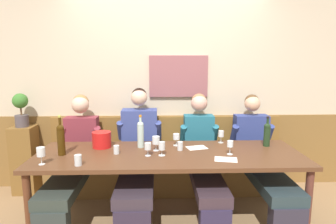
% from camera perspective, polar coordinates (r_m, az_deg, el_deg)
% --- Properties ---
extents(room_wall_back, '(6.80, 0.12, 2.80)m').
position_cam_1_polar(room_wall_back, '(3.85, -0.32, 6.07)').
color(room_wall_back, beige).
rests_on(room_wall_back, ground).
extents(wood_wainscot_panel, '(6.80, 0.03, 0.95)m').
position_cam_1_polar(wood_wainscot_panel, '(3.97, -0.31, -7.43)').
color(wood_wainscot_panel, brown).
rests_on(wood_wainscot_panel, ground).
extents(wall_bench, '(2.97, 0.42, 0.94)m').
position_cam_1_polar(wall_bench, '(3.84, -0.22, -11.12)').
color(wall_bench, brown).
rests_on(wall_bench, ground).
extents(dining_table, '(2.67, 0.90, 0.74)m').
position_cam_1_polar(dining_table, '(3.03, 0.17, -9.12)').
color(dining_table, brown).
rests_on(dining_table, ground).
extents(person_left_seat, '(0.50, 1.34, 1.26)m').
position_cam_1_polar(person_left_seat, '(3.47, -17.74, -8.27)').
color(person_left_seat, '#2D3635').
rests_on(person_left_seat, ground).
extents(person_center_left_seat, '(0.53, 1.35, 1.33)m').
position_cam_1_polar(person_center_left_seat, '(3.38, -5.80, -7.72)').
color(person_center_left_seat, '#2C2437').
rests_on(person_center_left_seat, ground).
extents(person_center_right_seat, '(0.47, 1.33, 1.26)m').
position_cam_1_polar(person_center_right_seat, '(3.40, 6.72, -8.09)').
color(person_center_right_seat, '#2A2442').
rests_on(person_center_right_seat, ground).
extents(person_right_seat, '(0.52, 1.33, 1.25)m').
position_cam_1_polar(person_right_seat, '(3.53, 17.50, -8.21)').
color(person_right_seat, '#2C2938').
rests_on(person_right_seat, ground).
extents(ice_bucket, '(0.20, 0.20, 0.17)m').
position_cam_1_polar(ice_bucket, '(3.26, -12.68, -5.22)').
color(ice_bucket, red).
rests_on(ice_bucket, dining_table).
extents(wine_bottle_clear_water, '(0.07, 0.07, 0.40)m').
position_cam_1_polar(wine_bottle_clear_water, '(3.09, -19.98, -4.82)').
color(wine_bottle_clear_water, '#3D2608').
rests_on(wine_bottle_clear_water, dining_table).
extents(wine_bottle_green_tall, '(0.07, 0.07, 0.35)m').
position_cam_1_polar(wine_bottle_green_tall, '(3.17, -5.32, -4.11)').
color(wine_bottle_green_tall, '#AFCCC3').
rests_on(wine_bottle_green_tall, dining_table).
extents(wine_bottle_amber_mid, '(0.07, 0.07, 0.33)m').
position_cam_1_polar(wine_bottle_amber_mid, '(3.38, 18.57, -3.97)').
color(wine_bottle_amber_mid, '#1F361D').
rests_on(wine_bottle_amber_mid, dining_table).
extents(wine_glass_mid_right, '(0.06, 0.06, 0.14)m').
position_cam_1_polar(wine_glass_mid_right, '(3.40, 10.22, -4.25)').
color(wine_glass_mid_right, silver).
rests_on(wine_glass_mid_right, dining_table).
extents(wine_glass_center_front, '(0.07, 0.07, 0.14)m').
position_cam_1_polar(wine_glass_center_front, '(2.91, -1.20, -6.64)').
color(wine_glass_center_front, silver).
rests_on(wine_glass_center_front, dining_table).
extents(wine_glass_by_bottle, '(0.07, 0.07, 0.13)m').
position_cam_1_polar(wine_glass_by_bottle, '(2.90, -3.92, -6.75)').
color(wine_glass_by_bottle, silver).
rests_on(wine_glass_by_bottle, dining_table).
extents(wine_glass_near_bucket, '(0.07, 0.07, 0.13)m').
position_cam_1_polar(wine_glass_near_bucket, '(3.24, 1.61, -4.86)').
color(wine_glass_near_bucket, silver).
rests_on(wine_glass_near_bucket, dining_table).
extents(wine_glass_right_end, '(0.08, 0.08, 0.15)m').
position_cam_1_polar(wine_glass_right_end, '(3.06, -2.34, -5.51)').
color(wine_glass_right_end, silver).
rests_on(wine_glass_right_end, dining_table).
extents(wine_glass_mid_left, '(0.07, 0.07, 0.16)m').
position_cam_1_polar(wine_glass_mid_left, '(2.89, -23.34, -7.13)').
color(wine_glass_mid_left, silver).
rests_on(wine_glass_mid_left, dining_table).
extents(wine_glass_left_end, '(0.06, 0.06, 0.14)m').
position_cam_1_polar(wine_glass_left_end, '(3.00, 11.91, -6.19)').
color(wine_glass_left_end, silver).
rests_on(wine_glass_left_end, dining_table).
extents(water_tumbler_center, '(0.06, 0.06, 0.09)m').
position_cam_1_polar(water_tumbler_center, '(3.09, 2.35, -6.58)').
color(water_tumbler_center, silver).
rests_on(water_tumbler_center, dining_table).
extents(water_tumbler_left, '(0.07, 0.07, 0.10)m').
position_cam_1_polar(water_tumbler_left, '(2.78, -16.98, -8.88)').
color(water_tumbler_left, silver).
rests_on(water_tumbler_left, dining_table).
extents(water_tumbler_right, '(0.06, 0.06, 0.09)m').
position_cam_1_polar(water_tumbler_right, '(3.02, -9.93, -7.17)').
color(water_tumbler_right, silver).
rests_on(water_tumbler_right, dining_table).
extents(tasting_sheet_left_guest, '(0.24, 0.20, 0.00)m').
position_cam_1_polar(tasting_sheet_left_guest, '(3.20, 5.57, -6.87)').
color(tasting_sheet_left_guest, white).
rests_on(tasting_sheet_left_guest, dining_table).
extents(tasting_sheet_right_guest, '(0.24, 0.19, 0.00)m').
position_cam_1_polar(tasting_sheet_right_guest, '(2.87, 11.11, -8.97)').
color(tasting_sheet_right_guest, white).
rests_on(tasting_sheet_right_guest, dining_table).
extents(corner_pedestal, '(0.28, 0.28, 0.85)m').
position_cam_1_polar(corner_pedestal, '(4.18, -25.84, -8.28)').
color(corner_pedestal, brown).
rests_on(corner_pedestal, ground).
extents(potted_plant, '(0.18, 0.18, 0.41)m').
position_cam_1_polar(potted_plant, '(4.03, -26.55, 0.63)').
color(potted_plant, '#4E464B').
rests_on(potted_plant, corner_pedestal).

